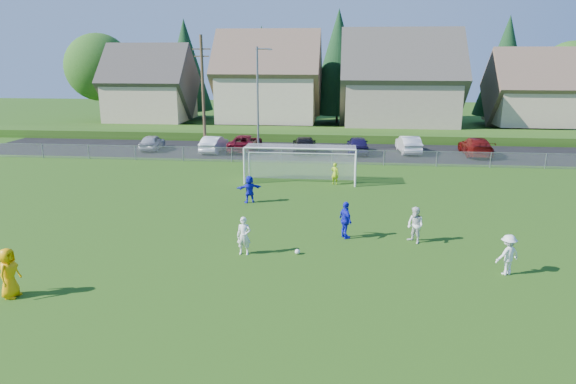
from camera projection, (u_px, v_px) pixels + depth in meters
The scene contains 24 objects.
ground at pixel (266, 282), 19.34m from camera, with size 160.00×160.00×0.00m, color #193D0C.
asphalt_lot at pixel (311, 151), 45.76m from camera, with size 60.00×60.00×0.00m, color black.
grass_embankment at pixel (316, 134), 52.87m from camera, with size 70.00×6.00×0.80m, color #1E420F.
soccer_ball at pixel (297, 252), 22.04m from camera, with size 0.22×0.22×0.22m, color white.
referee at pixel (9, 273), 17.94m from camera, with size 0.89×0.58×1.82m, color #FFA805.
player_white_a at pixel (244, 236), 21.86m from camera, with size 0.60×0.40×1.66m, color white.
player_white_b at pixel (415, 225), 23.20m from camera, with size 0.82×0.64×1.68m, color white.
player_white_c at pixel (508, 255), 19.85m from camera, with size 1.05×0.60×1.62m, color white.
player_blue_a at pixel (346, 220), 23.79m from camera, with size 1.03×0.43×1.76m, color #161BD2.
player_blue_b at pixel (249, 189), 29.63m from camera, with size 1.48×0.47×1.59m, color #161BD2.
goalkeeper at pixel (335, 174), 33.81m from camera, with size 0.54×0.35×1.47m, color #9FCC18.
car_a at pixel (152, 142), 46.34m from camera, with size 1.60×3.97×1.35m, color #ABACB3.
car_b at pixel (214, 144), 45.27m from camera, with size 1.50×4.30×1.42m, color white.
car_c at pixel (245, 143), 45.75m from camera, with size 2.42×5.25×1.46m, color #5D0A17.
car_d at pixel (305, 145), 44.74m from camera, with size 2.01×4.95×1.44m, color black.
car_e at pixel (358, 145), 44.53m from camera, with size 1.79×4.45×1.52m, color #17113D.
car_f at pixel (409, 144), 44.89m from camera, with size 1.58×4.54×1.49m, color silver.
car_g at pixel (476, 146), 43.72m from camera, with size 2.15×5.30×1.54m, color #630D0B.
soccer_goal at pixel (301, 158), 34.34m from camera, with size 7.42×1.90×2.50m.
chainlink_fence at pixel (307, 156), 40.32m from camera, with size 52.06×0.06×1.20m.
streetlight at pixel (258, 97), 43.53m from camera, with size 1.38×0.18×9.00m.
utility_pole at pixel (203, 92), 44.92m from camera, with size 1.60×0.26×10.00m.
houses_row at pixel (337, 64), 58.05m from camera, with size 53.90×11.45×13.27m.
tree_row at pixel (330, 67), 64.28m from camera, with size 65.98×12.36×13.80m.
Camera 1 is at (2.71, -17.62, 8.28)m, focal length 32.00 mm.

